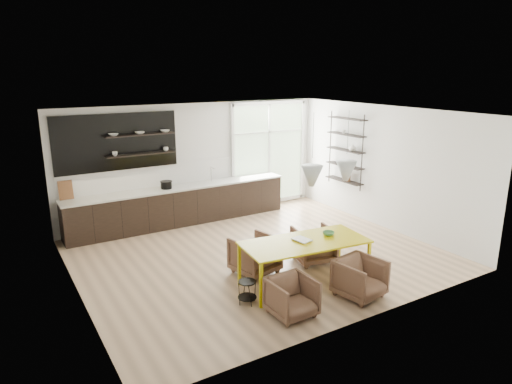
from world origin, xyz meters
The scene contains 11 objects.
room centered at (0.58, 1.10, 1.46)m, with size 7.02×6.01×2.91m.
kitchen_run centered at (-0.69, 2.69, 0.60)m, with size 5.54×0.69×2.75m.
right_shelving centered at (3.36, 1.17, 1.65)m, with size 0.26×1.22×1.90m.
dining_table centered at (0.01, -1.56, 0.75)m, with size 2.30×1.23×0.81m.
armchair_back_left centered at (-0.50, -0.71, 0.35)m, with size 0.75×0.77×0.70m, color brown.
armchair_back_right centered at (0.78, -0.85, 0.34)m, with size 0.74×0.76×0.69m, color brown.
armchair_front_left centered at (-0.80, -2.32, 0.31)m, with size 0.65×0.67×0.61m, color brown.
armchair_front_right centered at (0.52, -2.42, 0.33)m, with size 0.71×0.73×0.66m, color brown.
wire_stool centered at (-1.21, -1.64, 0.25)m, with size 0.31×0.31×0.39m.
table_book centered at (-0.13, -1.52, 0.82)m, with size 0.23×0.31×0.03m, color white.
table_bowl centered at (0.56, -1.53, 0.84)m, with size 0.21×0.21×0.06m, color #4B8854.
Camera 1 is at (-4.57, -7.47, 3.71)m, focal length 32.00 mm.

